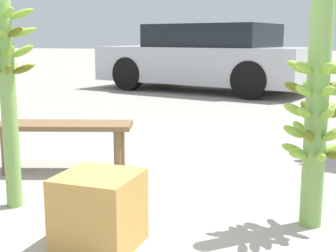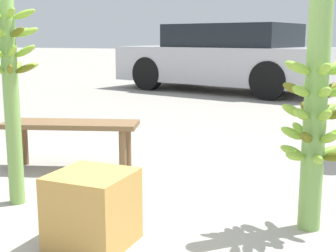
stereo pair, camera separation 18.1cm
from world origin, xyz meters
name	(u,v)px [view 1 (the left image)]	position (x,y,z in m)	size (l,w,h in m)	color
ground_plane	(141,229)	(0.00, 0.00, 0.00)	(80.00, 80.00, 0.00)	#9E998E
banana_stalk_left	(6,69)	(-0.94, 0.07, 0.90)	(0.40, 0.40, 1.65)	#7AA851
banana_stalk_center	(316,113)	(0.92, 0.40, 0.67)	(0.40, 0.39, 1.33)	#7AA851
market_bench	(64,132)	(-1.07, 0.90, 0.34)	(1.16, 0.68, 0.41)	brown
parked_car	(206,58)	(-1.56, 7.13, 0.68)	(4.73, 2.74, 1.37)	#B7B7BC
produce_crate	(99,211)	(-0.12, -0.28, 0.20)	(0.40, 0.40, 0.40)	#C69347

